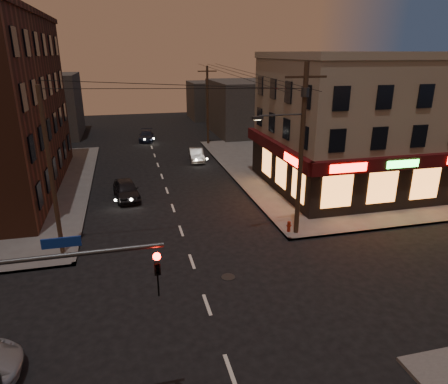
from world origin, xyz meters
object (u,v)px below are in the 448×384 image
object	(u,v)px
sedan_mid	(196,155)
sedan_far	(146,136)
sedan_near	(126,190)
fire_hydrant	(289,226)

from	to	relation	value
sedan_mid	sedan_far	distance (m)	12.16
sedan_near	fire_hydrant	bearing A→B (deg)	-49.91
sedan_far	fire_hydrant	distance (m)	30.75
sedan_mid	sedan_far	world-z (taller)	sedan_mid
fire_hydrant	sedan_far	bearing A→B (deg)	102.67
sedan_near	sedan_far	xyz separation A→B (m)	(2.84, 21.14, -0.09)
sedan_far	fire_hydrant	world-z (taller)	sedan_far
sedan_near	fire_hydrant	size ratio (longest dim) A/B	6.07
sedan_mid	fire_hydrant	size ratio (longest dim) A/B	5.67
sedan_mid	sedan_far	xyz separation A→B (m)	(-4.37, 11.35, -0.02)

